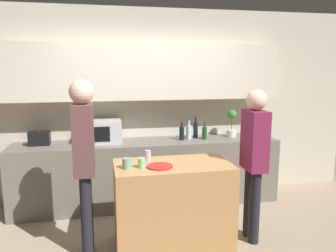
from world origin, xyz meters
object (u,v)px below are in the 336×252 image
object	(u,v)px
cup_2	(127,163)
bottle_3	(204,133)
cup_1	(148,156)
bottle_1	(189,132)
bottle_2	(196,130)
microwave	(101,131)
cup_0	(142,163)
potted_plant	(232,123)
plate_on_island	(160,166)
bottle_0	(182,133)
person_left	(254,153)
person_center	(84,153)
toaster	(39,138)

from	to	relation	value
cup_2	bottle_3	bearing A→B (deg)	45.76
cup_1	cup_2	bearing A→B (deg)	-137.50
bottle_1	cup_1	world-z (taller)	bottle_1
bottle_2	cup_2	size ratio (longest dim) A/B	2.93
microwave	bottle_1	xyz separation A→B (m)	(1.20, -0.01, -0.05)
bottle_1	cup_0	world-z (taller)	bottle_1
microwave	cup_0	size ratio (longest dim) A/B	5.37
potted_plant	bottle_1	bearing A→B (deg)	-178.73
cup_1	cup_2	size ratio (longest dim) A/B	1.12
microwave	bottle_3	distance (m)	1.42
bottle_2	cup_2	bearing A→B (deg)	-129.19
bottle_1	plate_on_island	world-z (taller)	bottle_1
bottle_0	bottle_1	distance (m)	0.13
potted_plant	person_left	bearing A→B (deg)	-101.72
bottle_0	bottle_3	bearing A→B (deg)	-3.34
cup_1	person_center	world-z (taller)	person_center
cup_2	person_center	world-z (taller)	person_center
cup_0	bottle_1	bearing A→B (deg)	57.34
toaster	bottle_1	xyz separation A→B (m)	(1.99, -0.01, 0.01)
cup_0	toaster	bearing A→B (deg)	132.03
bottle_3	microwave	bearing A→B (deg)	176.58
bottle_2	cup_0	xyz separation A→B (m)	(-0.93, -1.33, -0.05)
potted_plant	toaster	bearing A→B (deg)	180.00
toaster	bottle_3	xyz separation A→B (m)	(2.20, -0.09, 0.00)
plate_on_island	person_left	xyz separation A→B (m)	(1.03, 0.05, 0.07)
bottle_2	person_left	size ratio (longest dim) A/B	0.18
cup_0	cup_2	size ratio (longest dim) A/B	0.93
potted_plant	bottle_0	world-z (taller)	potted_plant
cup_2	bottle_0	bearing A→B (deg)	55.18
plate_on_island	person_left	size ratio (longest dim) A/B	0.16
toaster	person_left	bearing A→B (deg)	-27.88
cup_2	potted_plant	bearing A→B (deg)	38.71
person_left	bottle_2	bearing A→B (deg)	14.31
bottle_0	person_center	world-z (taller)	person_center
microwave	bottle_1	bearing A→B (deg)	-0.61
microwave	cup_0	xyz separation A→B (m)	(0.38, -1.30, -0.09)
toaster	cup_0	bearing A→B (deg)	-47.97
bottle_2	cup_0	world-z (taller)	bottle_2
person_center	microwave	bearing A→B (deg)	172.87
cup_0	person_left	distance (m)	1.21
microwave	bottle_0	world-z (taller)	microwave
toaster	bottle_0	size ratio (longest dim) A/B	1.05
bottle_3	toaster	bearing A→B (deg)	177.76
toaster	person_left	xyz separation A→B (m)	(2.38, -1.26, 0.00)
bottle_1	cup_0	size ratio (longest dim) A/B	2.71
plate_on_island	cup_1	bearing A→B (deg)	110.75
potted_plant	bottle_1	xyz separation A→B (m)	(-0.64, -0.01, -0.10)
plate_on_island	person_left	world-z (taller)	person_left
person_left	cup_1	bearing A→B (deg)	83.18
bottle_2	bottle_3	world-z (taller)	bottle_2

